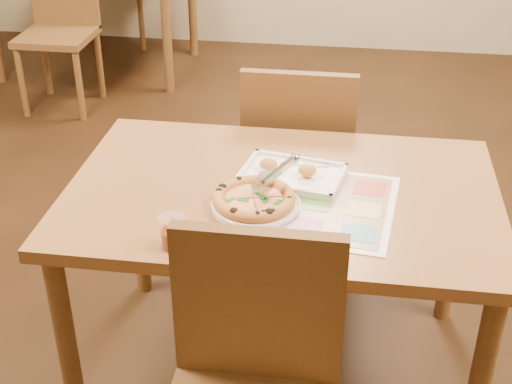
# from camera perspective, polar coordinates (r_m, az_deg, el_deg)

# --- Properties ---
(dining_table) EXTENTS (1.30, 0.85, 0.72)m
(dining_table) POSITION_cam_1_polar(r_m,az_deg,el_deg) (2.19, 2.06, -1.69)
(dining_table) COLOR #9B663E
(dining_table) RESTS_ON ground
(chair_near) EXTENTS (0.42, 0.42, 0.47)m
(chair_near) POSITION_cam_1_polar(r_m,az_deg,el_deg) (1.76, -0.28, -13.89)
(chair_near) COLOR brown
(chair_near) RESTS_ON ground
(chair_far) EXTENTS (0.42, 0.42, 0.47)m
(chair_far) POSITION_cam_1_polar(r_m,az_deg,el_deg) (2.75, 3.46, 3.65)
(chair_far) COLOR brown
(chair_far) RESTS_ON ground
(bg_chair_near) EXTENTS (0.42, 0.42, 0.47)m
(bg_chair_near) POSITION_cam_1_polar(r_m,az_deg,el_deg) (4.60, -15.40, 13.66)
(bg_chair_near) COLOR brown
(bg_chair_near) RESTS_ON ground
(plate) EXTENTS (0.33, 0.33, 0.01)m
(plate) POSITION_cam_1_polar(r_m,az_deg,el_deg) (2.05, -0.00, -1.04)
(plate) COLOR white
(plate) RESTS_ON dining_table
(pizza) EXTENTS (0.24, 0.24, 0.04)m
(pizza) POSITION_cam_1_polar(r_m,az_deg,el_deg) (2.05, -0.17, -0.57)
(pizza) COLOR #DE944C
(pizza) RESTS_ON plate
(pizza_cutter) EXTENTS (0.12, 0.12, 0.09)m
(pizza_cutter) POSITION_cam_1_polar(r_m,az_deg,el_deg) (2.05, 1.47, 1.39)
(pizza_cutter) COLOR silver
(pizza_cutter) RESTS_ON pizza
(appetizer_tray) EXTENTS (0.34, 0.27, 0.06)m
(appetizer_tray) POSITION_cam_1_polar(r_m,az_deg,el_deg) (2.20, 2.84, 1.34)
(appetizer_tray) COLOR white
(appetizer_tray) RESTS_ON dining_table
(glass_tumbler) EXTENTS (0.07, 0.07, 0.09)m
(glass_tumbler) POSITION_cam_1_polar(r_m,az_deg,el_deg) (1.88, -6.68, -3.33)
(glass_tumbler) COLOR maroon
(glass_tumbler) RESTS_ON dining_table
(menu) EXTENTS (0.36, 0.47, 0.00)m
(menu) POSITION_cam_1_polar(r_m,az_deg,el_deg) (2.07, 6.63, -1.19)
(menu) COLOR white
(menu) RESTS_ON dining_table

